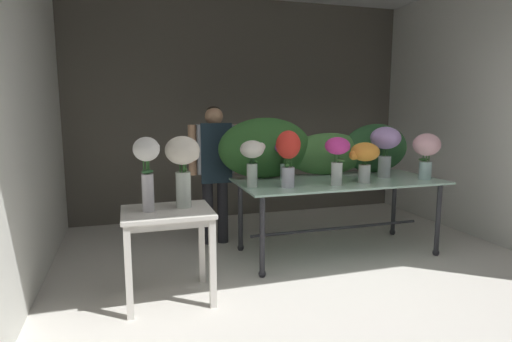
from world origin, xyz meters
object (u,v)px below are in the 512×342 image
(florist, at_px, (215,160))
(vase_magenta_anemones, at_px, (337,154))
(vase_cream_lisianthus_tall, at_px, (183,161))
(vase_sunset_carnations, at_px, (364,156))
(vase_white_roses_tall, at_px, (147,164))
(vase_scarlet_freesia, at_px, (288,152))
(side_table_white, at_px, (167,223))
(display_table_glass, at_px, (338,190))
(vase_violet_peonies, at_px, (285,154))
(vase_ivory_stock, at_px, (252,157))
(vase_blush_tulips, at_px, (426,150))
(vase_lilac_dahlias, at_px, (385,144))

(florist, relative_size, vase_magenta_anemones, 3.30)
(vase_cream_lisianthus_tall, bearing_deg, florist, 67.49)
(vase_sunset_carnations, bearing_deg, vase_white_roses_tall, -170.20)
(vase_scarlet_freesia, bearing_deg, side_table_white, -162.46)
(display_table_glass, relative_size, vase_scarlet_freesia, 3.94)
(vase_violet_peonies, bearing_deg, vase_ivory_stock, -146.76)
(side_table_white, bearing_deg, vase_blush_tulips, 7.57)
(vase_magenta_anemones, distance_m, vase_white_roses_tall, 1.83)
(side_table_white, xyz_separation_m, vase_blush_tulips, (2.71, 0.36, 0.47))
(side_table_white, xyz_separation_m, vase_scarlet_freesia, (1.16, 0.37, 0.49))
(display_table_glass, distance_m, vase_magenta_anemones, 0.51)
(vase_white_roses_tall, bearing_deg, vase_blush_tulips, 7.22)
(vase_violet_peonies, distance_m, vase_magenta_anemones, 0.57)
(vase_ivory_stock, relative_size, vase_white_roses_tall, 0.77)
(vase_lilac_dahlias, bearing_deg, display_table_glass, -178.63)
(vase_lilac_dahlias, bearing_deg, vase_ivory_stock, -175.58)
(vase_magenta_anemones, bearing_deg, vase_white_roses_tall, -169.78)
(vase_blush_tulips, xyz_separation_m, vase_violet_peonies, (-1.43, 0.40, -0.04))
(florist, bearing_deg, vase_blush_tulips, -24.03)
(vase_ivory_stock, bearing_deg, vase_scarlet_freesia, -17.91)
(vase_magenta_anemones, xyz_separation_m, vase_ivory_stock, (-0.81, 0.15, -0.01))
(side_table_white, distance_m, florist, 1.47)
(vase_white_roses_tall, bearing_deg, vase_sunset_carnations, 9.80)
(florist, relative_size, vase_scarlet_freesia, 2.88)
(display_table_glass, bearing_deg, florist, 148.80)
(vase_ivory_stock, bearing_deg, vase_violet_peonies, 33.24)
(vase_violet_peonies, xyz_separation_m, vase_scarlet_freesia, (-0.12, -0.39, 0.06))
(vase_magenta_anemones, bearing_deg, florist, 136.47)
(display_table_glass, xyz_separation_m, vase_violet_peonies, (-0.53, 0.18, 0.38))
(vase_blush_tulips, bearing_deg, vase_lilac_dahlias, 147.18)
(florist, height_order, vase_violet_peonies, florist)
(side_table_white, xyz_separation_m, vase_white_roses_tall, (-0.14, -0.00, 0.48))
(florist, distance_m, vase_ivory_stock, 0.84)
(vase_violet_peonies, relative_size, vase_scarlet_freesia, 0.76)
(vase_magenta_anemones, height_order, vase_white_roses_tall, vase_white_roses_tall)
(vase_blush_tulips, relative_size, vase_sunset_carnations, 1.19)
(side_table_white, bearing_deg, vase_cream_lisianthus_tall, 21.57)
(vase_lilac_dahlias, xyz_separation_m, vase_ivory_stock, (-1.52, -0.12, -0.07))
(florist, bearing_deg, vase_cream_lisianthus_tall, -112.51)
(side_table_white, xyz_separation_m, florist, (0.65, 1.28, 0.32))
(vase_violet_peonies, bearing_deg, florist, 140.51)
(vase_sunset_carnations, height_order, vase_cream_lisianthus_tall, vase_cream_lisianthus_tall)
(display_table_glass, bearing_deg, vase_cream_lisianthus_tall, -162.80)
(display_table_glass, distance_m, vase_scarlet_freesia, 0.81)
(vase_blush_tulips, relative_size, vase_violet_peonies, 1.18)
(vase_lilac_dahlias, distance_m, vase_sunset_carnations, 0.45)
(vase_ivory_stock, height_order, vase_sunset_carnations, vase_ivory_stock)
(florist, relative_size, vase_sunset_carnations, 3.81)
(vase_cream_lisianthus_tall, bearing_deg, vase_blush_tulips, 6.75)
(side_table_white, distance_m, vase_cream_lisianthus_tall, 0.51)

